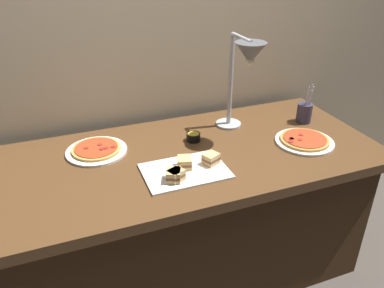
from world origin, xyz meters
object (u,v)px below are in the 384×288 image
object	(u,v)px
heat_lamp	(246,63)
pizza_plate_front	(97,150)
sauce_cup_near	(193,137)
utensil_holder	(304,112)
pizza_plate_center	(304,141)
sandwich_platter	(186,169)

from	to	relation	value
heat_lamp	pizza_plate_front	size ratio (longest dim) A/B	1.73
sauce_cup_near	utensil_holder	world-z (taller)	utensil_holder
pizza_plate_center	sauce_cup_near	size ratio (longest dim) A/B	4.17
pizza_plate_front	sandwich_platter	distance (m)	0.48
heat_lamp	pizza_plate_front	bearing A→B (deg)	172.03
heat_lamp	pizza_plate_front	world-z (taller)	heat_lamp
pizza_plate_front	sauce_cup_near	bearing A→B (deg)	-6.70
pizza_plate_center	sauce_cup_near	bearing A→B (deg)	156.55
heat_lamp	pizza_plate_center	world-z (taller)	heat_lamp
heat_lamp	utensil_holder	size ratio (longest dim) A/B	2.32
utensil_holder	sandwich_platter	bearing A→B (deg)	-161.91
heat_lamp	pizza_plate_center	size ratio (longest dim) A/B	1.73
heat_lamp	sauce_cup_near	size ratio (longest dim) A/B	7.20
heat_lamp	pizza_plate_center	bearing A→B (deg)	-33.69
sauce_cup_near	utensil_holder	xyz separation A→B (m)	(0.67, -0.01, 0.04)
heat_lamp	sauce_cup_near	bearing A→B (deg)	169.58
heat_lamp	sandwich_platter	bearing A→B (deg)	-149.80
heat_lamp	sauce_cup_near	world-z (taller)	heat_lamp
pizza_plate_center	sandwich_platter	bearing A→B (deg)	-175.70
pizza_plate_center	utensil_holder	world-z (taller)	utensil_holder
pizza_plate_front	sandwich_platter	xyz separation A→B (m)	(0.34, -0.33, 0.01)
sandwich_platter	utensil_holder	xyz separation A→B (m)	(0.81, 0.26, 0.04)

